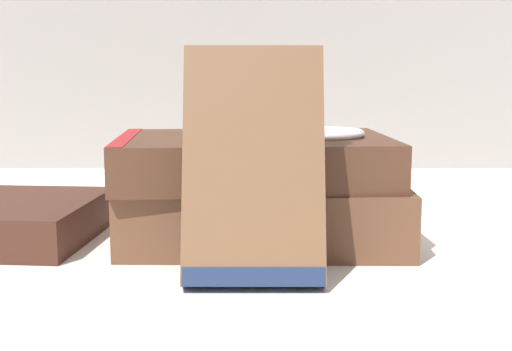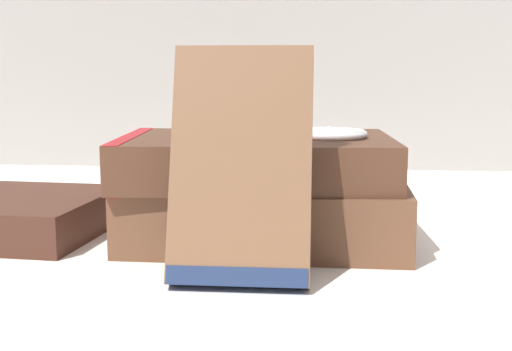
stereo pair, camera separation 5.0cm
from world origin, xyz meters
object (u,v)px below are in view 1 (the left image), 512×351
(book_leaning_front, at_px, (254,173))
(pocket_watch, at_px, (326,133))
(book_flat_top, at_px, (247,159))
(book_flat_bottom, at_px, (258,211))
(reading_glasses, at_px, (170,204))

(book_leaning_front, distance_m, pocket_watch, 0.12)
(book_flat_top, distance_m, book_leaning_front, 0.11)
(book_flat_bottom, height_order, book_flat_top, book_flat_top)
(book_leaning_front, height_order, reading_glasses, book_leaning_front)
(reading_glasses, bearing_deg, book_leaning_front, -66.03)
(book_flat_bottom, xyz_separation_m, book_flat_top, (-0.01, -0.00, 0.04))
(book_leaning_front, bearing_deg, pocket_watch, 61.46)
(book_leaning_front, bearing_deg, reading_glasses, 108.90)
(book_flat_top, bearing_deg, reading_glasses, 115.59)
(book_flat_bottom, bearing_deg, book_leaning_front, -90.97)
(pocket_watch, height_order, reading_glasses, pocket_watch)
(pocket_watch, bearing_deg, book_flat_top, 179.46)
(book_flat_bottom, distance_m, reading_glasses, 0.17)
(book_flat_top, bearing_deg, pocket_watch, -4.00)
(reading_glasses, bearing_deg, book_flat_bottom, -52.86)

